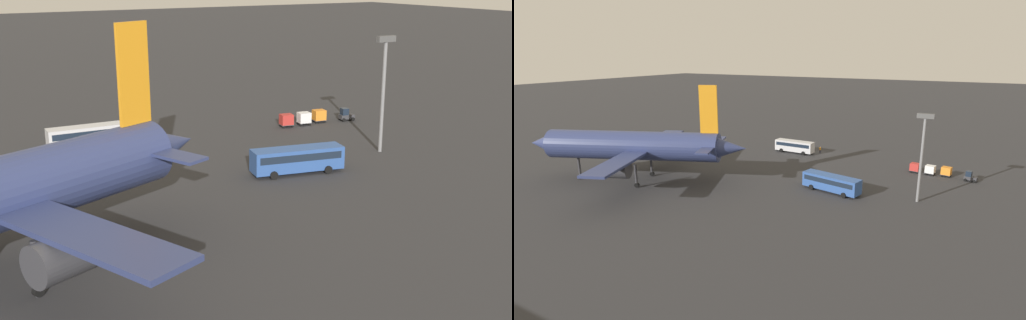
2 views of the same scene
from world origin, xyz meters
The scene contains 10 objects.
ground_plane centered at (0.00, 0.00, 0.00)m, with size 600.00×600.00×0.00m, color #2D2D30.
airplane centered at (23.68, 40.26, 7.37)m, with size 43.64×36.76×19.57m.
shuttle_bus_near centered at (5.95, 3.16, 1.89)m, with size 10.46×3.33×3.14m.
shuttle_bus_far centered at (-13.12, 27.42, 1.92)m, with size 11.71×5.08×3.19m.
baggage_tug centered at (-35.86, 7.76, 0.94)m, with size 2.59×1.99×2.10m.
worker_person centered at (-0.16, 0.41, 0.87)m, with size 0.38×0.38×1.74m.
cargo_cart_orange centered at (-31.26, 6.65, 1.19)m, with size 2.24×1.98×2.06m.
cargo_cart_white centered at (-28.08, 6.97, 1.19)m, with size 2.24×1.98×2.06m.
cargo_cart_red centered at (-24.90, 6.71, 1.19)m, with size 2.24×1.98×2.06m.
light_pole centered at (-28.34, 25.03, 9.75)m, with size 2.80×0.70×15.65m.
Camera 2 is at (-37.19, 95.62, 25.59)m, focal length 28.00 mm.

